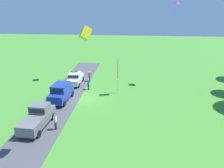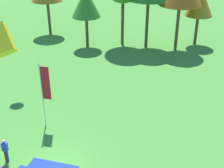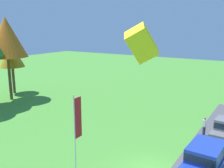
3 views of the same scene
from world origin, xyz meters
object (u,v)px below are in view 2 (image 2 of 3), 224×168
(person_watching_sky, at_px, (5,150))
(tree_far_left, at_px, (200,2))
(tree_far_right, at_px, (86,3))
(kite_box_near_flag, at_px, (1,40))
(flag_banner, at_px, (45,87))

(person_watching_sky, height_order, tree_far_left, tree_far_left)
(tree_far_right, bearing_deg, person_watching_sky, -87.96)
(person_watching_sky, relative_size, tree_far_left, 0.25)
(person_watching_sky, distance_m, kite_box_near_flag, 7.41)
(tree_far_right, relative_size, tree_far_left, 1.02)
(flag_banner, height_order, kite_box_near_flag, kite_box_near_flag)
(person_watching_sky, relative_size, kite_box_near_flag, 1.16)
(kite_box_near_flag, bearing_deg, tree_far_right, 94.72)
(flag_banner, bearing_deg, kite_box_near_flag, -90.99)
(flag_banner, bearing_deg, tree_far_right, 96.18)
(person_watching_sky, height_order, tree_far_right, tree_far_right)
(tree_far_left, height_order, flag_banner, tree_far_left)
(tree_far_right, height_order, tree_far_left, tree_far_right)
(tree_far_left, bearing_deg, person_watching_sky, -116.24)
(flag_banner, xyz_separation_m, kite_box_near_flag, (-0.07, -4.23, 4.99))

